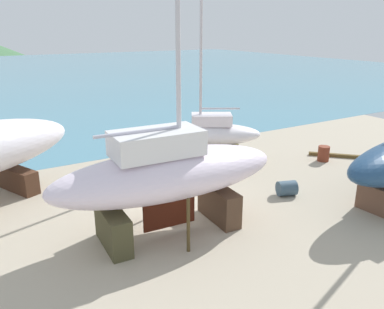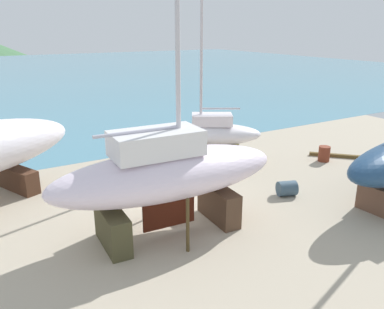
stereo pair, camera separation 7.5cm
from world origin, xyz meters
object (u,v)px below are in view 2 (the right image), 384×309
(sailboat_mid_port, at_px, (207,135))
(barrel_blue_faded, at_px, (324,154))
(sailboat_large_starboard, at_px, (167,174))
(worker, at_px, (134,148))
(barrel_rust_far, at_px, (287,188))

(sailboat_mid_port, xyz_separation_m, barrel_blue_faded, (5.77, -3.30, -1.14))
(sailboat_mid_port, bearing_deg, sailboat_large_starboard, 77.78)
(sailboat_mid_port, xyz_separation_m, worker, (-3.59, 1.88, -0.69))
(sailboat_mid_port, bearing_deg, barrel_rust_far, 126.07)
(sailboat_mid_port, bearing_deg, barrel_blue_faded, -179.42)
(barrel_blue_faded, relative_size, barrel_rust_far, 1.05)
(sailboat_mid_port, height_order, worker, sailboat_mid_port)
(worker, distance_m, barrel_blue_faded, 10.70)
(sailboat_large_starboard, height_order, worker, sailboat_large_starboard)
(sailboat_large_starboard, bearing_deg, barrel_rust_far, 5.20)
(worker, xyz_separation_m, barrel_blue_faded, (9.35, -5.19, -0.45))
(sailboat_mid_port, height_order, barrel_rust_far, sailboat_mid_port)
(barrel_blue_faded, bearing_deg, sailboat_large_starboard, -166.50)
(sailboat_mid_port, height_order, barrel_blue_faded, sailboat_mid_port)
(barrel_rust_far, bearing_deg, barrel_blue_faded, 25.51)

